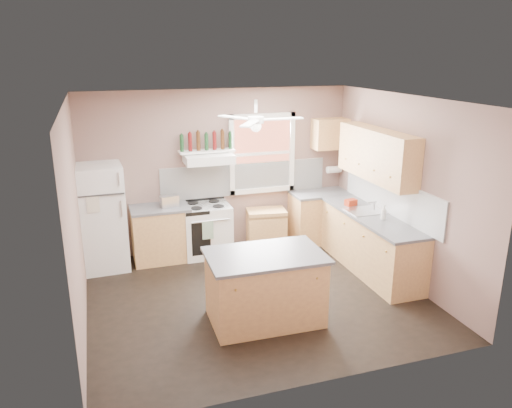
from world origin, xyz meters
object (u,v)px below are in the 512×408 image
object	(u,v)px
refrigerator	(102,218)
stove	(206,230)
toaster	(169,201)
island	(265,289)
cart	(266,228)

from	to	relation	value
refrigerator	stove	distance (m)	1.68
toaster	island	distance (m)	2.51
refrigerator	toaster	world-z (taller)	refrigerator
toaster	island	size ratio (longest dim) A/B	0.21
refrigerator	cart	distance (m)	2.76
refrigerator	island	distance (m)	2.98
toaster	stove	distance (m)	0.81
stove	island	size ratio (longest dim) A/B	0.63
stove	cart	world-z (taller)	stove
refrigerator	island	xyz separation A→B (m)	(1.87, -2.29, -0.40)
stove	toaster	bearing A→B (deg)	-176.38
refrigerator	stove	size ratio (longest dim) A/B	1.92
stove	cart	xyz separation A→B (m)	(1.07, 0.05, -0.10)
refrigerator	island	world-z (taller)	refrigerator
cart	island	bearing A→B (deg)	-100.34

